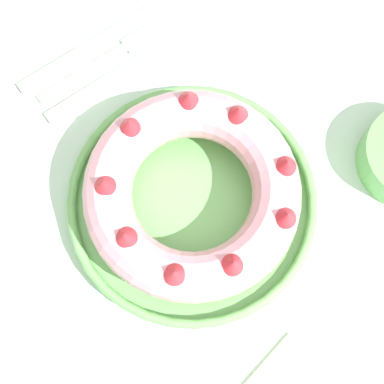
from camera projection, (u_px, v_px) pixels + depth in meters
ground_plane at (180, 278)px, 1.40m from camera, size 8.00×8.00×0.00m
dining_table at (169, 222)px, 0.77m from camera, size 1.49×1.27×0.73m
serving_dish at (192, 202)px, 0.69m from camera, size 0.32×0.32×0.03m
bundt_cake at (192, 192)px, 0.65m from camera, size 0.27×0.27×0.08m
fork at (109, 58)px, 0.76m from camera, size 0.02×0.20×0.01m
serving_knife at (80, 54)px, 0.76m from camera, size 0.02×0.23×0.01m
cake_knife at (94, 91)px, 0.75m from camera, size 0.02×0.17×0.01m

